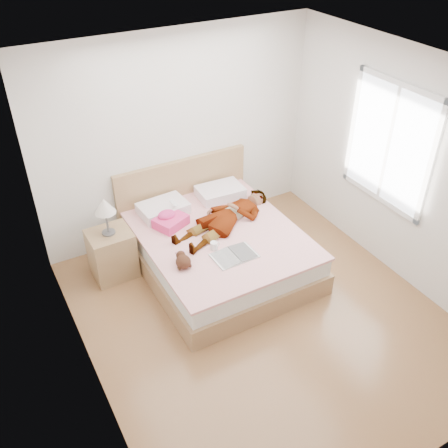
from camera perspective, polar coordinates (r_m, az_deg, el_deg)
name	(u,v)px	position (r m, az deg, el deg)	size (l,w,h in m)	color
ground	(262,316)	(5.51, 4.38, -10.43)	(4.00, 4.00, 0.00)	#542E1A
woman	(226,214)	(5.94, 0.27, 1.12)	(0.56, 1.49, 0.21)	white
hair	(167,213)	(6.11, -6.48, 1.21)	(0.43, 0.53, 0.08)	black
phone	(174,203)	(6.01, -5.77, 2.41)	(0.05, 0.10, 0.01)	silver
room_shell	(389,144)	(5.84, 18.37, 8.63)	(4.00, 4.00, 4.00)	white
bed	(217,245)	(6.00, -0.86, -2.45)	(1.80, 2.08, 1.00)	#89603F
towel	(170,220)	(5.92, -6.21, 0.46)	(0.45, 0.41, 0.19)	#E83F77
magazine	(234,256)	(5.45, 1.19, -3.62)	(0.48, 0.32, 0.03)	white
coffee_mug	(214,246)	(5.53, -1.12, -2.49)	(0.12, 0.09, 0.09)	white
plush_toy	(183,261)	(5.30, -4.73, -4.19)	(0.19, 0.26, 0.14)	black
nightstand	(112,250)	(5.94, -12.72, -2.97)	(0.50, 0.44, 1.05)	olive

